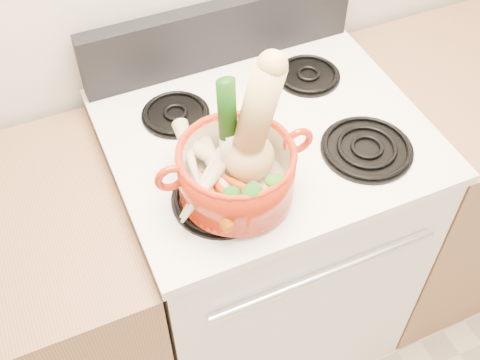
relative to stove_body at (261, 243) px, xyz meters
name	(u,v)px	position (x,y,z in m)	size (l,w,h in m)	color
stove_body	(261,243)	(0.00, 0.00, 0.00)	(0.76, 0.65, 0.92)	white
cooktop	(267,134)	(0.00, 0.00, 0.47)	(0.78, 0.67, 0.03)	white
control_backsplash	(220,34)	(0.00, 0.30, 0.58)	(0.76, 0.05, 0.18)	black
oven_handle	(326,274)	(0.00, -0.34, 0.32)	(0.02, 0.02, 0.60)	silver
burner_front_left	(221,197)	(-0.19, -0.16, 0.50)	(0.22, 0.22, 0.02)	black
burner_front_right	(367,148)	(0.19, -0.16, 0.50)	(0.22, 0.22, 0.02)	black
burner_back_left	(176,113)	(-0.19, 0.14, 0.50)	(0.17, 0.17, 0.02)	black
burner_back_right	(308,74)	(0.19, 0.14, 0.50)	(0.17, 0.17, 0.02)	black
dutch_oven	(236,172)	(-0.15, -0.16, 0.57)	(0.25, 0.25, 0.13)	#AA220A
pot_handle_left	(171,178)	(-0.30, -0.16, 0.61)	(0.07, 0.07, 0.02)	#AA220A
pot_handle_right	(298,141)	(-0.01, -0.17, 0.61)	(0.07, 0.07, 0.02)	#AA220A
squash	(250,126)	(-0.12, -0.15, 0.68)	(0.12, 0.12, 0.29)	tan
leek	(228,129)	(-0.15, -0.12, 0.67)	(0.04, 0.04, 0.27)	beige
ginger	(233,152)	(-0.13, -0.09, 0.56)	(0.09, 0.06, 0.05)	tan
parsnip_0	(220,175)	(-0.19, -0.15, 0.56)	(0.05, 0.05, 0.24)	beige
parsnip_1	(203,183)	(-0.23, -0.16, 0.56)	(0.04, 0.04, 0.18)	beige
parsnip_2	(222,162)	(-0.17, -0.13, 0.57)	(0.05, 0.05, 0.21)	beige
parsnip_3	(201,192)	(-0.24, -0.19, 0.57)	(0.04, 0.04, 0.16)	beige
parsnip_4	(190,155)	(-0.23, -0.09, 0.58)	(0.04, 0.04, 0.19)	beige
carrot_0	(227,197)	(-0.19, -0.20, 0.55)	(0.03, 0.03, 0.17)	#D43D0A
carrot_1	(218,206)	(-0.22, -0.22, 0.56)	(0.03, 0.03, 0.13)	#BB5909
carrot_2	(242,188)	(-0.16, -0.20, 0.56)	(0.03, 0.03, 0.17)	#C23509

